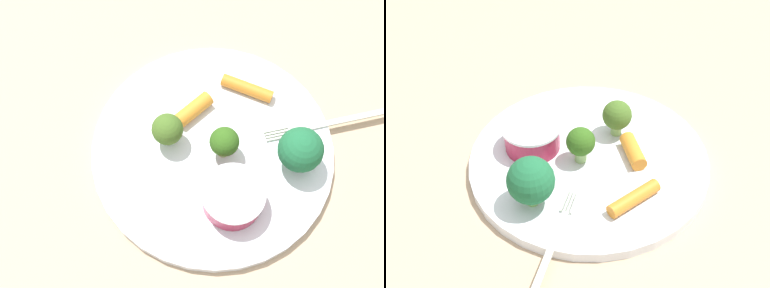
# 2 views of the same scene
# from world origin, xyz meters

# --- Properties ---
(ground_plane) EXTENTS (2.40, 2.40, 0.00)m
(ground_plane) POSITION_xyz_m (0.00, 0.00, 0.00)
(ground_plane) COLOR tan
(plate) EXTENTS (0.26, 0.26, 0.01)m
(plate) POSITION_xyz_m (0.00, 0.00, 0.01)
(plate) COLOR white
(plate) RESTS_ON ground_plane
(sauce_cup) EXTENTS (0.06, 0.06, 0.03)m
(sauce_cup) POSITION_xyz_m (0.06, -0.02, 0.03)
(sauce_cup) COLOR maroon
(sauce_cup) RESTS_ON plate
(broccoli_floret_0) EXTENTS (0.03, 0.03, 0.04)m
(broccoli_floret_0) POSITION_xyz_m (-0.03, -0.03, 0.04)
(broccoli_floret_0) COLOR #88B365
(broccoli_floret_0) RESTS_ON plate
(broccoli_floret_1) EXTENTS (0.03, 0.03, 0.04)m
(broccoli_floret_1) POSITION_xyz_m (0.01, 0.01, 0.04)
(broccoli_floret_1) COLOR #8CB46C
(broccoli_floret_1) RESTS_ON plate
(broccoli_floret_2) EXTENTS (0.05, 0.05, 0.05)m
(broccoli_floret_2) POSITION_xyz_m (0.06, 0.06, 0.04)
(broccoli_floret_2) COLOR #7EB659
(broccoli_floret_2) RESTS_ON plate
(carrot_stick_0) EXTENTS (0.06, 0.04, 0.01)m
(carrot_stick_0) POSITION_xyz_m (-0.04, 0.07, 0.02)
(carrot_stick_0) COLOR orange
(carrot_stick_0) RESTS_ON plate
(carrot_stick_1) EXTENTS (0.02, 0.05, 0.02)m
(carrot_stick_1) POSITION_xyz_m (-0.05, 0.01, 0.02)
(carrot_stick_1) COLOR orange
(carrot_stick_1) RESTS_ON plate
(fork) EXTENTS (0.07, 0.18, 0.00)m
(fork) POSITION_xyz_m (0.05, 0.14, 0.01)
(fork) COLOR beige
(fork) RESTS_ON plate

